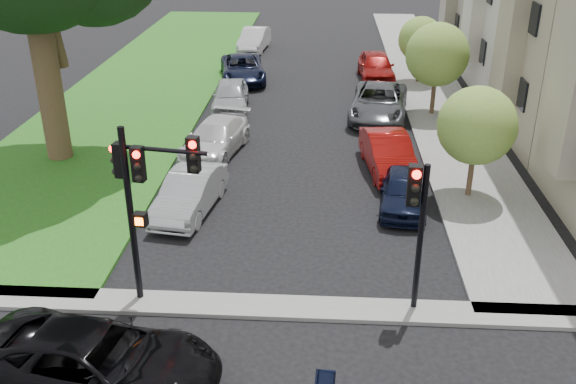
# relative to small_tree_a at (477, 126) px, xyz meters

# --- Properties ---
(ground) EXTENTS (140.00, 140.00, 0.00)m
(ground) POSITION_rel_small_tree_a_xyz_m (-6.20, -9.17, -2.71)
(ground) COLOR black
(ground) RESTS_ON ground
(grass_strip) EXTENTS (8.00, 44.00, 0.12)m
(grass_strip) POSITION_rel_small_tree_a_xyz_m (-15.20, 14.83, -2.65)
(grass_strip) COLOR #2B481B
(grass_strip) RESTS_ON ground
(sidewalk_right) EXTENTS (3.50, 44.00, 0.12)m
(sidewalk_right) POSITION_rel_small_tree_a_xyz_m (0.55, 14.83, -2.65)
(sidewalk_right) COLOR slate
(sidewalk_right) RESTS_ON ground
(sidewalk_cross) EXTENTS (60.00, 1.00, 0.12)m
(sidewalk_cross) POSITION_rel_small_tree_a_xyz_m (-6.20, -7.17, -2.65)
(sidewalk_cross) COLOR slate
(sidewalk_cross) RESTS_ON ground
(small_tree_a) EXTENTS (2.71, 2.71, 4.07)m
(small_tree_a) POSITION_rel_small_tree_a_xyz_m (0.00, 0.00, 0.00)
(small_tree_a) COLOR brown
(small_tree_a) RESTS_ON ground
(small_tree_b) EXTENTS (2.98, 2.98, 4.47)m
(small_tree_b) POSITION_rel_small_tree_a_xyz_m (-0.00, 9.25, 0.27)
(small_tree_b) COLOR brown
(small_tree_b) RESTS_ON ground
(small_tree_c) EXTENTS (2.49, 2.49, 3.74)m
(small_tree_c) POSITION_rel_small_tree_a_xyz_m (0.00, 14.98, -0.22)
(small_tree_c) COLOR brown
(small_tree_c) RESTS_ON ground
(traffic_signal_main) EXTENTS (2.41, 0.63, 4.92)m
(traffic_signal_main) POSITION_rel_small_tree_a_xyz_m (-9.61, -6.94, 0.68)
(traffic_signal_main) COLOR black
(traffic_signal_main) RESTS_ON ground
(traffic_signal_secondary) EXTENTS (0.52, 0.42, 4.14)m
(traffic_signal_secondary) POSITION_rel_small_tree_a_xyz_m (-2.88, -6.98, 0.18)
(traffic_signal_secondary) COLOR black
(traffic_signal_secondary) RESTS_ON ground
(car_cross_near) EXTENTS (5.81, 3.37, 1.52)m
(car_cross_near) POSITION_rel_small_tree_a_xyz_m (-9.98, -10.40, -1.95)
(car_cross_near) COLOR black
(car_cross_near) RESTS_ON ground
(car_parked_0) EXTENTS (1.97, 4.01, 1.32)m
(car_parked_0) POSITION_rel_small_tree_a_xyz_m (-2.43, -0.95, -2.05)
(car_parked_0) COLOR black
(car_parked_0) RESTS_ON ground
(car_parked_1) EXTENTS (2.15, 4.66, 1.48)m
(car_parked_1) POSITION_rel_small_tree_a_xyz_m (-2.70, 2.19, -1.97)
(car_parked_1) COLOR maroon
(car_parked_1) RESTS_ON ground
(car_parked_2) EXTENTS (3.29, 5.87, 1.55)m
(car_parked_2) POSITION_rel_small_tree_a_xyz_m (-2.63, 8.73, -1.93)
(car_parked_2) COLOR #3F4247
(car_parked_2) RESTS_ON ground
(car_parked_3) EXTENTS (2.08, 4.78, 1.61)m
(car_parked_3) POSITION_rel_small_tree_a_xyz_m (-2.33, 15.52, -1.90)
(car_parked_3) COLOR maroon
(car_parked_3) RESTS_ON ground
(car_parked_5) EXTENTS (2.08, 4.40, 1.39)m
(car_parked_5) POSITION_rel_small_tree_a_xyz_m (-9.69, -1.71, -2.01)
(car_parked_5) COLOR #999BA0
(car_parked_5) RESTS_ON ground
(car_parked_6) EXTENTS (2.79, 5.02, 1.38)m
(car_parked_6) POSITION_rel_small_tree_a_xyz_m (-9.69, 3.65, -2.02)
(car_parked_6) COLOR silver
(car_parked_6) RESTS_ON ground
(car_parked_7) EXTENTS (2.13, 4.49, 1.48)m
(car_parked_7) POSITION_rel_small_tree_a_xyz_m (-9.89, 9.43, -1.96)
(car_parked_7) COLOR #999BA0
(car_parked_7) RESTS_ON ground
(car_parked_8) EXTENTS (3.28, 5.49, 1.43)m
(car_parked_8) POSITION_rel_small_tree_a_xyz_m (-9.96, 14.88, -1.99)
(car_parked_8) COLOR black
(car_parked_8) RESTS_ON ground
(car_parked_9) EXTENTS (1.96, 4.61, 1.48)m
(car_parked_9) POSITION_rel_small_tree_a_xyz_m (-10.15, 22.66, -1.97)
(car_parked_9) COLOR silver
(car_parked_9) RESTS_ON ground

